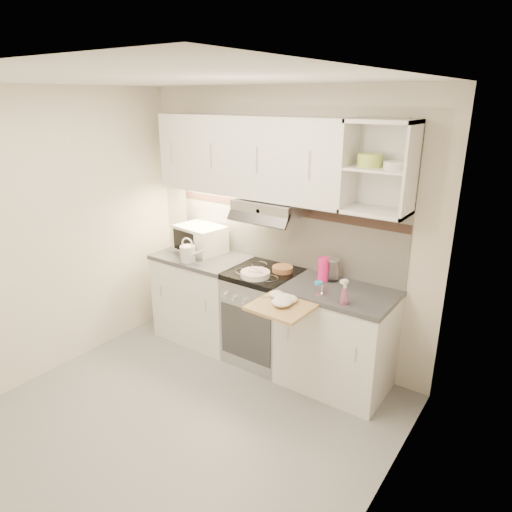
% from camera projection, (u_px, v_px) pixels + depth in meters
% --- Properties ---
extents(ground, '(3.00, 3.00, 0.00)m').
position_uv_depth(ground, '(185.00, 419.00, 3.60)').
color(ground, gray).
rests_on(ground, ground).
extents(room_shell, '(3.04, 2.84, 2.52)m').
position_uv_depth(room_shell, '(209.00, 208.00, 3.34)').
color(room_shell, silver).
rests_on(room_shell, ground).
extents(base_cabinet_left, '(0.90, 0.60, 0.86)m').
position_uv_depth(base_cabinet_left, '(204.00, 298.00, 4.71)').
color(base_cabinet_left, white).
rests_on(base_cabinet_left, ground).
extents(worktop_left, '(0.92, 0.62, 0.04)m').
position_uv_depth(worktop_left, '(202.00, 257.00, 4.56)').
color(worktop_left, '#47474C').
rests_on(worktop_left, base_cabinet_left).
extents(base_cabinet_right, '(0.90, 0.60, 0.86)m').
position_uv_depth(base_cabinet_right, '(336.00, 341.00, 3.90)').
color(base_cabinet_right, white).
rests_on(base_cabinet_right, ground).
extents(worktop_right, '(0.92, 0.62, 0.04)m').
position_uv_depth(worktop_right, '(339.00, 292.00, 3.75)').
color(worktop_right, '#47474C').
rests_on(worktop_right, base_cabinet_right).
extents(electric_range, '(0.60, 0.60, 0.90)m').
position_uv_depth(electric_range, '(264.00, 316.00, 4.30)').
color(electric_range, '#B7B7BC').
rests_on(electric_range, ground).
extents(microwave, '(0.52, 0.41, 0.27)m').
position_uv_depth(microwave, '(200.00, 239.00, 4.64)').
color(microwave, white).
rests_on(microwave, worktop_left).
extents(watering_can, '(0.28, 0.14, 0.24)m').
position_uv_depth(watering_can, '(188.00, 253.00, 4.37)').
color(watering_can, silver).
rests_on(watering_can, worktop_left).
extents(plate_stack, '(0.26, 0.26, 0.06)m').
position_uv_depth(plate_stack, '(255.00, 274.00, 4.01)').
color(plate_stack, white).
rests_on(plate_stack, electric_range).
extents(bread_loaf, '(0.19, 0.19, 0.05)m').
position_uv_depth(bread_loaf, '(283.00, 269.00, 4.13)').
color(bread_loaf, '#9C5D3F').
rests_on(bread_loaf, electric_range).
extents(pink_pitcher, '(0.11, 0.10, 0.20)m').
position_uv_depth(pink_pitcher, '(324.00, 269.00, 3.91)').
color(pink_pitcher, '#FC1E7B').
rests_on(pink_pitcher, worktop_right).
extents(glass_jar, '(0.11, 0.11, 0.20)m').
position_uv_depth(glass_jar, '(333.00, 270.00, 3.90)').
color(glass_jar, silver).
rests_on(glass_jar, worktop_right).
extents(spice_jar, '(0.07, 0.07, 0.10)m').
position_uv_depth(spice_jar, '(319.00, 287.00, 3.67)').
color(spice_jar, silver).
rests_on(spice_jar, worktop_right).
extents(spray_bottle, '(0.08, 0.08, 0.22)m').
position_uv_depth(spray_bottle, '(345.00, 294.00, 3.47)').
color(spray_bottle, pink).
rests_on(spray_bottle, worktop_right).
extents(cutting_board, '(0.46, 0.42, 0.02)m').
position_uv_depth(cutting_board, '(281.00, 307.00, 3.51)').
color(cutting_board, tan).
rests_on(cutting_board, base_cabinet_right).
extents(dish_towel, '(0.34, 0.31, 0.08)m').
position_uv_depth(dish_towel, '(279.00, 298.00, 3.54)').
color(dish_towel, silver).
rests_on(dish_towel, cutting_board).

